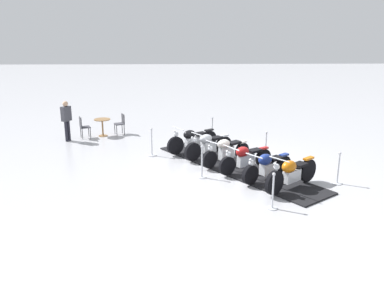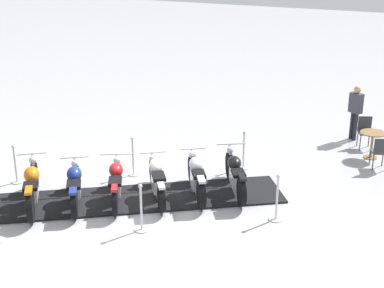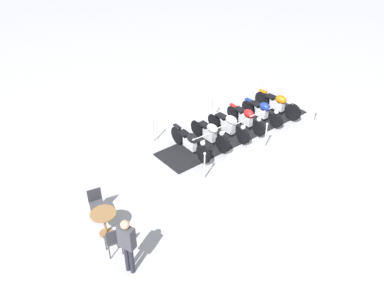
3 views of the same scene
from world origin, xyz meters
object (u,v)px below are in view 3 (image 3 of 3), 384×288
object	(u,v)px
motorcycle_navy	(263,111)
cafe_chair_across_table	(113,239)
motorcycle_maroon	(246,118)
cafe_table	(104,218)
motorcycle_cream	(229,125)
motorcycle_black	(191,142)
motorcycle_chrome	(210,133)
bystander_person	(127,242)
stanchion_left_front	(153,134)
stanchion_left_rear	(260,92)
cafe_chair_near_table	(96,202)
stanchion_right_mid	(265,139)
stanchion_right_front	(204,171)
motorcycle_copper	(278,103)
stanchion_left_mid	(212,111)
stanchion_right_rear	(314,115)

from	to	relation	value
motorcycle_navy	cafe_chair_across_table	bearing A→B (deg)	-74.33
motorcycle_maroon	cafe_table	xyz separation A→B (m)	(5.52, -4.86, 0.06)
motorcycle_cream	motorcycle_black	bearing A→B (deg)	-91.56
cafe_table	cafe_chair_across_table	size ratio (longest dim) A/B	0.82
motorcycle_chrome	bystander_person	distance (m)	6.29
cafe_table	stanchion_left_front	bearing A→B (deg)	165.83
motorcycle_navy	stanchion_left_rear	xyz separation A→B (m)	(-2.12, 0.34, -0.15)
stanchion_left_front	motorcycle_chrome	bearing A→B (deg)	81.56
motorcycle_black	cafe_chair_near_table	world-z (taller)	motorcycle_black
stanchion_right_mid	stanchion_left_rear	world-z (taller)	stanchion_right_mid
stanchion_left_front	bystander_person	size ratio (longest dim) A/B	0.64
stanchion_right_front	cafe_table	distance (m)	3.76
motorcycle_black	motorcycle_cream	size ratio (longest dim) A/B	1.08
motorcycle_copper	stanchion_left_mid	distance (m)	2.83
stanchion_left_mid	bystander_person	bearing A→B (deg)	-19.78
motorcycle_copper	stanchion_left_front	xyz separation A→B (m)	(1.92, -5.20, -0.17)
motorcycle_chrome	motorcycle_copper	size ratio (longest dim) A/B	0.96
stanchion_right_mid	cafe_chair_across_table	size ratio (longest dim) A/B	1.15
motorcycle_maroon	stanchion_right_front	bearing A→B (deg)	-63.29
motorcycle_chrome	stanchion_left_front	world-z (taller)	stanchion_left_front
stanchion_right_mid	cafe_table	world-z (taller)	stanchion_right_mid
stanchion_left_mid	stanchion_left_rear	bearing A→B (deg)	126.12
cafe_chair_near_table	motorcycle_black	bearing A→B (deg)	113.51
motorcycle_copper	stanchion_right_front	bearing A→B (deg)	-77.77
stanchion_left_front	motorcycle_maroon	bearing A→B (deg)	102.21
motorcycle_black	stanchion_left_front	world-z (taller)	stanchion_left_front
motorcycle_black	cafe_table	xyz separation A→B (m)	(3.84, -2.55, 0.05)
stanchion_right_mid	stanchion_left_rear	size ratio (longest dim) A/B	1.05
motorcycle_maroon	stanchion_right_mid	bearing A→B (deg)	-14.22
stanchion_right_mid	stanchion_left_mid	distance (m)	2.95
motorcycle_maroon	stanchion_left_rear	bearing A→B (deg)	125.49
motorcycle_black	cafe_chair_near_table	bearing A→B (deg)	-76.44
motorcycle_cream	stanchion_right_rear	xyz separation A→B (m)	(-0.86, 3.62, -0.15)
stanchion_right_mid	cafe_chair_near_table	world-z (taller)	stanchion_right_mid
motorcycle_maroon	cafe_chair_near_table	bearing A→B (deg)	-79.53
motorcycle_copper	motorcycle_black	bearing A→B (deg)	-92.82
motorcycle_cream	stanchion_right_front	size ratio (longest dim) A/B	1.69
motorcycle_navy	stanchion_left_front	world-z (taller)	stanchion_left_front
motorcycle_maroon	cafe_table	distance (m)	7.35
motorcycle_chrome	stanchion_left_rear	distance (m)	4.64
motorcycle_black	bystander_person	bearing A→B (deg)	-52.39
motorcycle_black	stanchion_right_front	xyz separation A→B (m)	(1.50, 0.38, -0.18)
stanchion_right_front	cafe_table	xyz separation A→B (m)	(2.34, -2.93, 0.24)
stanchion_left_rear	stanchion_right_rear	size ratio (longest dim) A/B	1.01
motorcycle_chrome	stanchion_right_rear	bearing A→B (deg)	72.59
motorcycle_navy	cafe_chair_across_table	distance (m)	8.64
motorcycle_copper	stanchion_left_front	bearing A→B (deg)	-108.72
motorcycle_chrome	stanchion_left_rear	bearing A→B (deg)	109.85
stanchion_left_mid	cafe_table	bearing A→B (deg)	-28.97
stanchion_left_front	bystander_person	xyz separation A→B (m)	(6.04, -0.41, 0.66)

